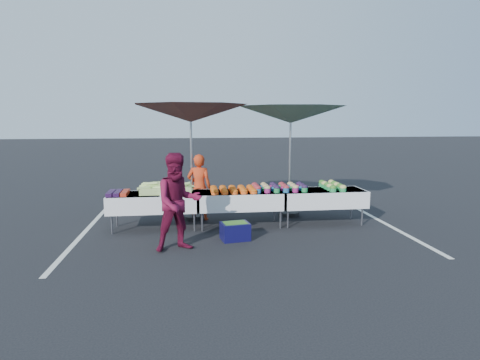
{
  "coord_description": "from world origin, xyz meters",
  "views": [
    {
      "loc": [
        -1.05,
        -8.32,
        2.29
      ],
      "look_at": [
        0.0,
        0.0,
        1.0
      ],
      "focal_mm": 30.0,
      "sensor_mm": 36.0,
      "label": 1
    }
  ],
  "objects": [
    {
      "name": "umbrella_left",
      "position": [
        -1.01,
        0.73,
        2.38
      ],
      "size": [
        3.19,
        3.19,
        2.63
      ],
      "rotation": [
        0.0,
        0.0,
        -0.28
      ],
      "color": "black",
      "rests_on": "ground"
    },
    {
      "name": "carrot_bowls",
      "position": [
        -0.15,
        -0.01,
        0.8
      ],
      "size": [
        0.95,
        0.69,
        0.11
      ],
      "color": "#F55A1B",
      "rests_on": "table_center"
    },
    {
      "name": "customer",
      "position": [
        -1.26,
        -1.45,
        0.86
      ],
      "size": [
        0.98,
        0.86,
        1.71
      ],
      "primitive_type": "imported",
      "rotation": [
        0.0,
        0.0,
        0.29
      ],
      "color": "maroon",
      "rests_on": "ground"
    },
    {
      "name": "table_left",
      "position": [
        -1.8,
        0.0,
        0.58
      ],
      "size": [
        1.86,
        0.81,
        0.75
      ],
      "color": "white",
      "rests_on": "ground"
    },
    {
      "name": "corn_pile",
      "position": [
        -1.54,
        0.04,
        0.84
      ],
      "size": [
        1.16,
        0.57,
        0.26
      ],
      "color": "#B0DA70",
      "rests_on": "table_left"
    },
    {
      "name": "potato_cups",
      "position": [
        0.85,
        0.0,
        0.83
      ],
      "size": [
        1.14,
        0.58,
        0.16
      ],
      "color": "#206199",
      "rests_on": "table_right"
    },
    {
      "name": "bean_baskets",
      "position": [
        2.06,
        0.08,
        0.82
      ],
      "size": [
        0.36,
        0.86,
        0.15
      ],
      "color": "#228945",
      "rests_on": "table_right"
    },
    {
      "name": "storage_bin",
      "position": [
        -0.22,
        -0.98,
        0.18
      ],
      "size": [
        0.58,
        0.46,
        0.34
      ],
      "rotation": [
        0.0,
        0.0,
        0.17
      ],
      "color": "#0D0B3B",
      "rests_on": "ground"
    },
    {
      "name": "table_center",
      "position": [
        0.0,
        0.0,
        0.58
      ],
      "size": [
        1.86,
        0.81,
        0.75
      ],
      "color": "white",
      "rests_on": "ground"
    },
    {
      "name": "table_right",
      "position": [
        1.8,
        0.0,
        0.58
      ],
      "size": [
        1.86,
        0.81,
        0.75
      ],
      "color": "white",
      "rests_on": "ground"
    },
    {
      "name": "plastic_bags",
      "position": [
        -1.5,
        -0.3,
        0.78
      ],
      "size": [
        0.3,
        0.25,
        0.05
      ],
      "primitive_type": "cube",
      "color": "white",
      "rests_on": "table_left"
    },
    {
      "name": "berry_punnets",
      "position": [
        -2.51,
        -0.06,
        0.79
      ],
      "size": [
        0.4,
        0.54,
        0.08
      ],
      "color": "black",
      "rests_on": "table_left"
    },
    {
      "name": "stripe_left",
      "position": [
        -3.2,
        0.0,
        0.0
      ],
      "size": [
        0.1,
        5.0,
        0.0
      ],
      "primitive_type": "cube",
      "color": "silver",
      "rests_on": "ground"
    },
    {
      "name": "stripe_right",
      "position": [
        3.2,
        0.0,
        0.0
      ],
      "size": [
        0.1,
        5.0,
        0.0
      ],
      "primitive_type": "cube",
      "color": "silver",
      "rests_on": "ground"
    },
    {
      "name": "umbrella_right",
      "position": [
        1.28,
        0.8,
        2.36
      ],
      "size": [
        3.04,
        3.04,
        2.6
      ],
      "rotation": [
        0.0,
        0.0,
        0.22
      ],
      "color": "black",
      "rests_on": "ground"
    },
    {
      "name": "ground",
      "position": [
        0.0,
        0.0,
        0.0
      ],
      "size": [
        80.0,
        80.0,
        0.0
      ],
      "primitive_type": "plane",
      "color": "black"
    },
    {
      "name": "vendor",
      "position": [
        -0.85,
        0.67,
        0.75
      ],
      "size": [
        0.62,
        0.48,
        1.5
      ],
      "primitive_type": "imported",
      "rotation": [
        0.0,
        0.0,
        2.91
      ],
      "color": "red",
      "rests_on": "ground"
    }
  ]
}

